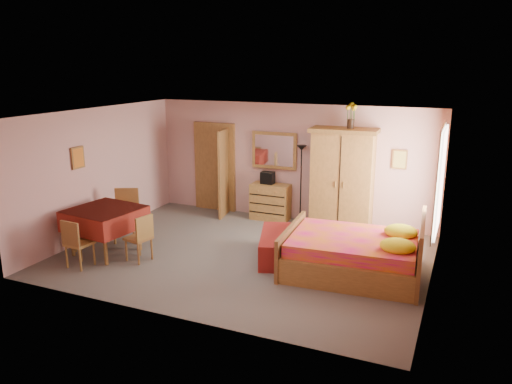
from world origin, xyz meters
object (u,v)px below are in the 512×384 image
at_px(bed, 353,243).
at_px(bench, 275,246).
at_px(chair_west, 73,224).
at_px(chest_of_drawers, 270,202).
at_px(dining_table, 106,231).
at_px(chair_north, 126,216).
at_px(wall_mirror, 274,150).
at_px(stereo, 268,178).
at_px(chair_east, 138,238).
at_px(wardrobe, 342,180).
at_px(chair_south, 79,243).
at_px(sunflower_vase, 351,116).
at_px(floor_lamp, 301,184).

xyz_separation_m(bed, bench, (-1.43, 0.09, -0.29)).
bearing_deg(chair_west, chest_of_drawers, 135.81).
distance_m(dining_table, chair_north, 0.69).
xyz_separation_m(wall_mirror, stereo, (-0.08, -0.18, -0.60)).
relative_size(stereo, dining_table, 0.25).
relative_size(wall_mirror, chair_east, 1.22).
distance_m(stereo, wardrobe, 1.72).
relative_size(dining_table, chair_east, 1.37).
xyz_separation_m(wardrobe, chair_west, (-4.43, -3.13, -0.60)).
relative_size(chair_south, chair_north, 0.84).
relative_size(chest_of_drawers, sunflower_vase, 1.66).
bearing_deg(floor_lamp, wardrobe, -8.45).
height_order(sunflower_vase, dining_table, sunflower_vase).
distance_m(sunflower_vase, dining_table, 5.29).
distance_m(dining_table, chair_west, 0.76).
bearing_deg(chair_west, bed, 97.58).
bearing_deg(bench, dining_table, -161.52).
bearing_deg(bench, chair_south, -150.34).
height_order(bed, bench, bed).
relative_size(dining_table, chair_north, 1.14).
distance_m(bed, chair_south, 4.70).
bearing_deg(chair_north, bed, 158.10).
bearing_deg(chair_west, dining_table, 89.74).
relative_size(chest_of_drawers, bed, 0.38).
height_order(chest_of_drawers, bed, bed).
height_order(chair_south, chair_north, chair_north).
distance_m(floor_lamp, chair_south, 4.80).
bearing_deg(bed, stereo, 133.70).
xyz_separation_m(wall_mirror, bench, (0.95, -2.35, -1.32)).
bearing_deg(sunflower_vase, bench, -110.85).
xyz_separation_m(bench, chair_east, (-2.22, -1.06, 0.20)).
xyz_separation_m(wall_mirror, dining_table, (-2.04, -3.35, -1.12)).
bearing_deg(bed, bench, 172.62).
bearing_deg(stereo, wall_mirror, 66.54).
relative_size(chest_of_drawers, chair_east, 1.01).
bearing_deg(chest_of_drawers, dining_table, -123.10).
height_order(floor_lamp, bench, floor_lamp).
distance_m(floor_lamp, bed, 2.90).
relative_size(chair_north, chair_east, 1.20).
distance_m(wardrobe, chair_east, 4.34).
bearing_deg(chair_south, floor_lamp, 59.11).
bearing_deg(chair_north, wall_mirror, -153.26).
height_order(wardrobe, sunflower_vase, sunflower_vase).
bearing_deg(bench, bed, -3.51).
distance_m(stereo, chair_north, 3.23).
bearing_deg(chair_west, chair_south, 46.03).
relative_size(floor_lamp, sunflower_vase, 3.31).
relative_size(wardrobe, chair_south, 2.49).
distance_m(wardrobe, dining_table, 4.85).
height_order(wall_mirror, bench, wall_mirror).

